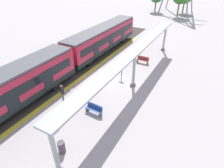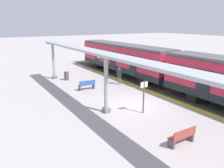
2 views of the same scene
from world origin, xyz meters
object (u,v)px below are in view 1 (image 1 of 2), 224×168
bench_mid_platform (94,109)px  passenger_waiting_near_edge (62,91)px  train_near_carriage (1,95)px  canopy_pillar_nearest (55,152)px  canopy_pillar_third (165,37)px  trash_bin (62,147)px  platform_info_sign (122,65)px  bench_near_end (143,60)px  train_far_carriage (103,39)px  canopy_pillar_second (134,69)px

bench_mid_platform → passenger_waiting_near_edge: passenger_waiting_near_edge is taller
train_near_carriage → canopy_pillar_nearest: bearing=-14.7°
bench_mid_platform → passenger_waiting_near_edge: bearing=178.9°
train_near_carriage → bench_mid_platform: train_near_carriage is taller
canopy_pillar_third → passenger_waiting_near_edge: (-4.59, -16.13, -0.89)m
canopy_pillar_third → bench_mid_platform: 16.30m
canopy_pillar_nearest → bench_mid_platform: 5.82m
trash_bin → platform_info_sign: size_ratio=0.40×
bench_near_end → passenger_waiting_near_edge: size_ratio=0.91×
bench_near_end → bench_mid_platform: (-0.10, -10.85, 0.00)m
train_near_carriage → passenger_waiting_near_edge: 4.67m
train_near_carriage → canopy_pillar_nearest: 7.69m
bench_mid_platform → platform_info_sign: bearing=97.0°
train_far_carriage → bench_near_end: (6.37, -0.94, -1.39)m
train_near_carriage → canopy_pillar_nearest: (7.44, -1.95, 0.09)m
platform_info_sign → canopy_pillar_second: bearing=-35.1°
bench_mid_platform → canopy_pillar_nearest: bearing=-78.1°
canopy_pillar_nearest → canopy_pillar_third: 21.70m
train_far_carriage → canopy_pillar_nearest: 18.82m
train_near_carriage → train_far_carriage: same height
bench_near_end → bench_mid_platform: size_ratio=0.99×
trash_bin → canopy_pillar_nearest: bearing=-54.2°
train_far_carriage → trash_bin: 17.41m
canopy_pillar_second → passenger_waiting_near_edge: size_ratio=2.29×
train_near_carriage → train_far_carriage: 15.34m
train_far_carriage → canopy_pillar_third: (7.44, 4.41, 0.09)m
canopy_pillar_second → train_near_carriage: bearing=-129.8°
canopy_pillar_nearest → bench_near_end: (-1.06, 16.35, -1.48)m
canopy_pillar_second → bench_mid_platform: bearing=-102.2°
bench_near_end → train_far_carriage: bearing=171.6°
train_far_carriage → canopy_pillar_third: size_ratio=3.89×
canopy_pillar_second → trash_bin: canopy_pillar_second is taller
train_far_carriage → canopy_pillar_third: 8.64m
canopy_pillar_nearest → canopy_pillar_third: size_ratio=1.00×
train_near_carriage → bench_mid_platform: (6.27, 3.55, -1.39)m
train_far_carriage → canopy_pillar_nearest: bearing=-66.7°
bench_mid_platform → trash_bin: 4.29m
canopy_pillar_nearest → canopy_pillar_second: bearing=90.0°
train_near_carriage → trash_bin: size_ratio=16.81×
bench_near_end → bench_mid_platform: 10.85m
train_far_carriage → canopy_pillar_nearest: size_ratio=3.89×
canopy_pillar_third → bench_mid_platform: (-1.16, -16.20, -1.48)m
canopy_pillar_second → bench_near_end: size_ratio=2.52×
train_near_carriage → bench_near_end: bearing=66.1°
passenger_waiting_near_edge → train_near_carriage: bearing=-128.2°
train_near_carriage → passenger_waiting_near_edge: train_near_carriage is taller
canopy_pillar_second → platform_info_sign: (-1.99, 1.40, -0.60)m
canopy_pillar_third → platform_info_sign: canopy_pillar_third is taller
canopy_pillar_third → bench_near_end: 5.65m
canopy_pillar_third → platform_info_sign: 9.66m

